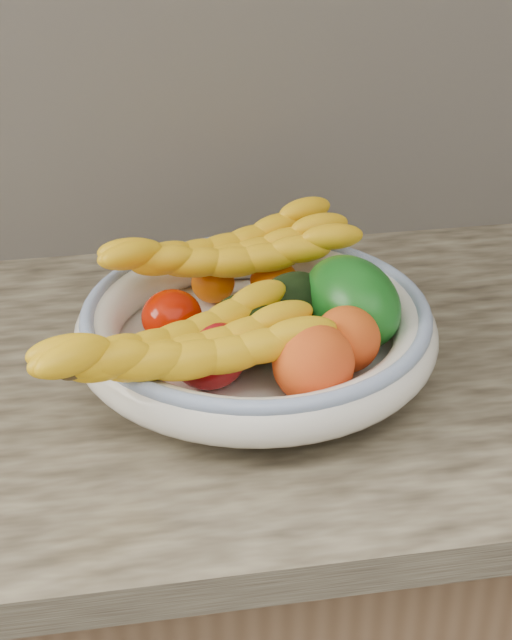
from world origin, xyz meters
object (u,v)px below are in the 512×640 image
object	(u,v)px
green_mango	(352,302)
banana_bunch_back	(228,259)
fruit_bowl	(256,329)
banana_bunch_front	(181,355)

from	to	relation	value
green_mango	banana_bunch_back	distance (m)	0.16
fruit_bowl	banana_bunch_back	xyz separation A→B (m)	(-0.02, 0.10, 0.04)
banana_bunch_back	banana_bunch_front	world-z (taller)	banana_bunch_back
green_mango	banana_bunch_back	bearing A→B (deg)	119.53
fruit_bowl	banana_bunch_back	world-z (taller)	banana_bunch_back
fruit_bowl	green_mango	size ratio (longest dim) A/B	2.91
banana_bunch_back	banana_bunch_front	xyz separation A→B (m)	(-0.07, -0.19, -0.01)
green_mango	banana_bunch_front	xyz separation A→B (m)	(-0.19, -0.09, 0.01)
banana_bunch_back	green_mango	bearing A→B (deg)	-51.48
banana_bunch_front	banana_bunch_back	bearing A→B (deg)	48.17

